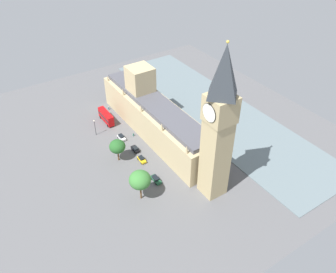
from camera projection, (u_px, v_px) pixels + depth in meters
ground_plane at (152, 134)px, 136.78m from camera, size 134.28×134.28×0.00m
river_thames at (214, 111)px, 150.54m from camera, size 32.96×120.85×0.25m
parliament_building at (154, 115)px, 134.15m from camera, size 14.05×64.28×23.99m
clock_tower at (219, 125)px, 96.44m from camera, size 7.89×7.89×50.88m
double_decker_bus_by_river_gate at (106, 116)px, 142.39m from camera, size 2.72×10.52×4.75m
car_white_far_end at (121, 137)px, 133.87m from camera, size 2.03×4.26×1.74m
car_black_kerbside at (135, 149)px, 128.05m from camera, size 2.00×4.21×1.74m
car_yellow_cab_leading at (142, 159)px, 123.37m from camera, size 2.05×4.21×1.74m
car_dark_green_corner at (156, 179)px, 115.15m from camera, size 1.97×4.79×1.74m
pedestrian_midblock at (109, 108)px, 151.19m from camera, size 0.59×0.49×1.55m
pedestrian_under_trees at (133, 135)px, 135.56m from camera, size 0.64×0.56×1.55m
plane_tree_near_tower at (117, 147)px, 120.72m from camera, size 5.76×5.76×8.66m
plane_tree_trailing at (140, 180)px, 104.82m from camera, size 6.86×6.86×10.91m
street_lamp_opposite_hall at (95, 125)px, 133.69m from camera, size 0.56×0.56×7.02m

